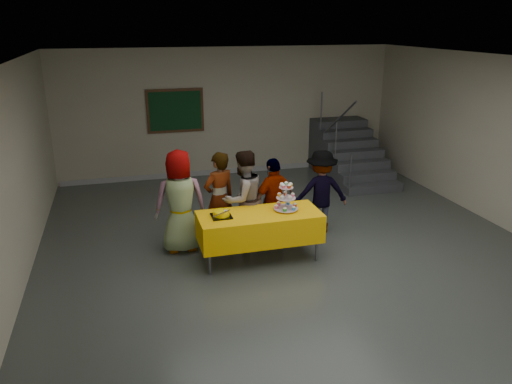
# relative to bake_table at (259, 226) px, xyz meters

# --- Properties ---
(room_shell) EXTENTS (10.00, 10.04, 3.02)m
(room_shell) POSITION_rel_bake_table_xyz_m (0.59, -0.27, 1.57)
(room_shell) COLOR #4C514C
(room_shell) RESTS_ON ground
(bake_table) EXTENTS (1.88, 0.78, 0.77)m
(bake_table) POSITION_rel_bake_table_xyz_m (0.00, 0.00, 0.00)
(bake_table) COLOR #595960
(bake_table) RESTS_ON ground
(cupcake_stand) EXTENTS (0.38, 0.38, 0.44)m
(cupcake_stand) POSITION_rel_bake_table_xyz_m (0.43, 0.03, 0.40)
(cupcake_stand) COLOR silver
(cupcake_stand) RESTS_ON bake_table
(bear_cake) EXTENTS (0.32, 0.36, 0.12)m
(bear_cake) POSITION_rel_bake_table_xyz_m (-0.59, 0.03, 0.27)
(bear_cake) COLOR black
(bear_cake) RESTS_ON bake_table
(schoolchild_a) EXTENTS (0.82, 0.53, 1.67)m
(schoolchild_a) POSITION_rel_bake_table_xyz_m (-1.12, 0.67, 0.28)
(schoolchild_a) COLOR slate
(schoolchild_a) RESTS_ON ground
(schoolchild_b) EXTENTS (0.67, 0.57, 1.57)m
(schoolchild_b) POSITION_rel_bake_table_xyz_m (-0.46, 0.79, 0.23)
(schoolchild_b) COLOR slate
(schoolchild_b) RESTS_ON ground
(schoolchild_c) EXTENTS (0.97, 0.88, 1.61)m
(schoolchild_c) POSITION_rel_bake_table_xyz_m (-0.10, 0.61, 0.25)
(schoolchild_c) COLOR slate
(schoolchild_c) RESTS_ON ground
(schoolchild_d) EXTENTS (0.92, 0.64, 1.45)m
(schoolchild_d) POSITION_rel_bake_table_xyz_m (0.42, 0.62, 0.17)
(schoolchild_d) COLOR slate
(schoolchild_d) RESTS_ON ground
(schoolchild_e) EXTENTS (1.02, 0.68, 1.47)m
(schoolchild_e) POSITION_rel_bake_table_xyz_m (1.34, 0.80, 0.18)
(schoolchild_e) COLOR #5D5C66
(schoolchild_e) RESTS_ON ground
(staircase) EXTENTS (1.30, 2.40, 2.04)m
(staircase) POSITION_rel_bake_table_xyz_m (3.29, 3.84, -0.07)
(staircase) COLOR #424447
(staircase) RESTS_ON ground
(noticeboard) EXTENTS (1.30, 0.05, 1.00)m
(noticeboard) POSITION_rel_bake_table_xyz_m (-0.68, 4.67, 1.04)
(noticeboard) COLOR #472B16
(noticeboard) RESTS_ON ground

